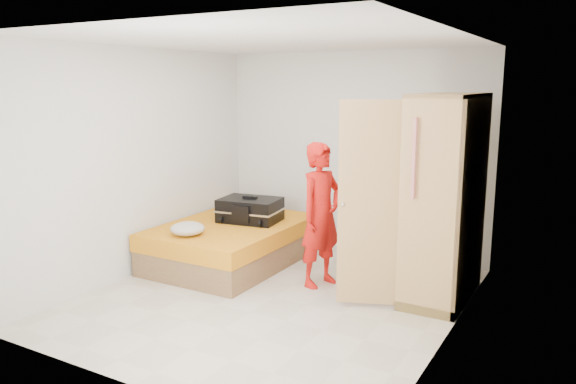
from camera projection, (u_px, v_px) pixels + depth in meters
The scene contains 7 objects.
room at pixel (273, 175), 5.60m from camera, with size 4.00×4.02×2.60m.
bed at pixel (232, 243), 6.95m from camera, with size 1.42×2.02×0.50m.
wardrobe at pixel (439, 204), 5.67m from camera, with size 1.14×1.40×2.10m.
person at pixel (321, 215), 6.09m from camera, with size 0.58×0.38×1.58m, color red.
suitcase at pixel (250, 210), 7.00m from camera, with size 0.81×0.64×0.32m.
round_cushion at pixel (188, 229), 6.37m from camera, with size 0.39×0.39×0.15m, color beige.
pillow at pixel (262, 206), 7.66m from camera, with size 0.54×0.28×0.10m, color beige.
Camera 1 is at (2.87, -4.73, 2.20)m, focal length 35.00 mm.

